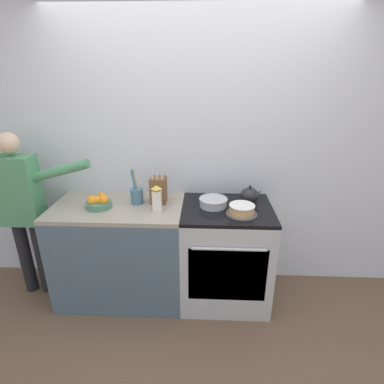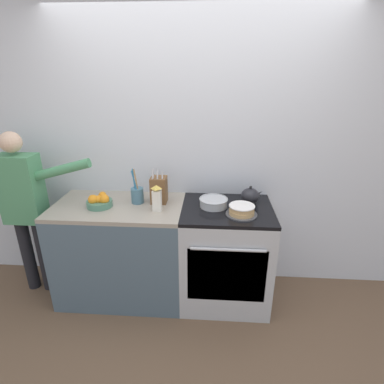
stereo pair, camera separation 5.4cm
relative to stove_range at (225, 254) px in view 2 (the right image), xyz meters
The scene contains 12 objects.
ground_plane 0.63m from the stove_range, 130.99° to the right, with size 16.00×16.00×0.00m, color brown.
wall_back 0.95m from the stove_range, 128.85° to the left, with size 8.00×0.04×2.60m.
counter_cabinet 0.95m from the stove_range, behind, with size 1.13×0.65×0.92m.
stove_range is the anchor object (origin of this frame).
layer_cake 0.53m from the stove_range, 49.15° to the right, with size 0.25×0.25×0.08m.
tea_kettle 0.58m from the stove_range, 32.48° to the left, with size 0.19×0.16×0.16m.
mixing_bowl 0.51m from the stove_range, 167.68° to the left, with size 0.25×0.25×0.07m.
knife_block 0.83m from the stove_range, behind, with size 0.14×0.14×0.32m.
utensil_crock 0.95m from the stove_range, behind, with size 0.11×0.11×0.32m.
fruit_bowl 1.20m from the stove_range, behind, with size 0.22×0.22×0.12m.
milk_carton 0.82m from the stove_range, behind, with size 0.07×0.07×0.22m.
person_baker 1.85m from the stove_range, behind, with size 0.90×0.20×1.54m.
Camera 2 is at (0.14, -2.00, 1.98)m, focal length 28.00 mm.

